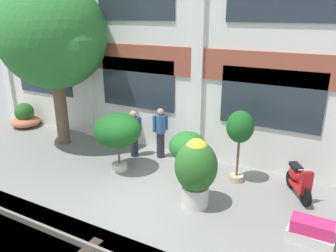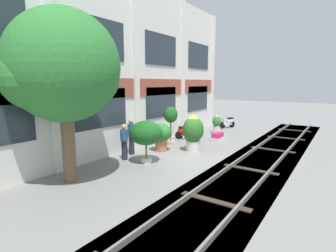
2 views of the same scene
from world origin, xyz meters
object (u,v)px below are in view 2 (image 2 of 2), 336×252
potted_plant_square_trough (218,137)px  resident_by_doorway (124,141)px  scooter_second_parked (185,132)px  scooter_near_curb (228,122)px  resident_watching_tracks (131,135)px  potted_plant_fluted_column (217,123)px  potted_plant_terracotta_small (146,133)px  potted_plant_glazed_jar (161,135)px  potted_plant_ribbed_drum (193,131)px  potted_plant_low_pan (171,116)px  broadleaf_tree (64,70)px

potted_plant_square_trough → resident_by_doorway: bearing=161.3°
scooter_second_parked → scooter_near_curb: bearing=52.8°
potted_plant_square_trough → resident_watching_tracks: 5.38m
potted_plant_fluted_column → potted_plant_square_trough: potted_plant_fluted_column is taller
potted_plant_terracotta_small → resident_watching_tracks: potted_plant_terracotta_small is taller
scooter_second_parked → resident_by_doorway: size_ratio=0.79×
potted_plant_glazed_jar → potted_plant_ribbed_drum: bearing=-57.9°
potted_plant_low_pan → resident_watching_tracks: bearing=171.2°
potted_plant_fluted_column → scooter_near_curb: bearing=3.9°
potted_plant_glazed_jar → potted_plant_terracotta_small: (-1.97, -0.64, 0.45)m
resident_by_doorway → potted_plant_glazed_jar: bearing=42.2°
potted_plant_low_pan → scooter_near_curb: 6.99m
potted_plant_low_pan → potted_plant_glazed_jar: bearing=-165.9°
potted_plant_terracotta_small → resident_by_doorway: size_ratio=1.14×
potted_plant_fluted_column → resident_watching_tracks: bearing=170.6°
potted_plant_low_pan → resident_watching_tracks: 2.81m
scooter_second_parked → resident_watching_tracks: bearing=-125.8°
potted_plant_terracotta_small → broadleaf_tree: bearing=164.8°
potted_plant_low_pan → scooter_near_curb: (6.88, -0.59, -1.11)m
scooter_near_curb → potted_plant_terracotta_small: bearing=30.4°
broadleaf_tree → potted_plant_square_trough: 9.43m
potted_plant_ribbed_drum → scooter_second_parked: 2.81m
broadleaf_tree → scooter_second_parked: size_ratio=4.60×
broadleaf_tree → potted_plant_ribbed_drum: 6.69m
potted_plant_low_pan → scooter_second_parked: potted_plant_low_pan is taller
potted_plant_ribbed_drum → resident_by_doorway: bearing=149.2°
potted_plant_low_pan → resident_watching_tracks: (-2.70, 0.42, -0.65)m
potted_plant_low_pan → scooter_second_parked: 1.96m
scooter_near_curb → resident_watching_tracks: size_ratio=0.75×
potted_plant_ribbed_drum → scooter_second_parked: bearing=38.1°
potted_plant_terracotta_small → potted_plant_low_pan: potted_plant_low_pan is taller
potted_plant_fluted_column → scooter_second_parked: bearing=164.3°
potted_plant_terracotta_small → scooter_second_parked: bearing=11.5°
potted_plant_glazed_jar → scooter_near_curb: bearing=-1.7°
scooter_second_parked → potted_plant_square_trough: bearing=-14.7°
broadleaf_tree → potted_plant_terracotta_small: (3.10, -0.84, -2.50)m
broadleaf_tree → scooter_second_parked: (8.07, 0.17, -3.32)m
broadleaf_tree → potted_plant_low_pan: (6.45, 0.15, -2.21)m
potted_plant_fluted_column → scooter_second_parked: 2.89m
scooter_second_parked → potted_plant_low_pan: bearing=-119.9°
scooter_near_curb → resident_by_doorway: (-10.40, 0.69, 0.40)m
potted_plant_fluted_column → potted_plant_square_trough: 2.52m
potted_plant_ribbed_drum → potted_plant_fluted_column: bearing=10.5°
potted_plant_ribbed_drum → broadleaf_tree: bearing=165.4°
scooter_second_parked → potted_plant_glazed_jar: bearing=-113.6°
potted_plant_square_trough → potted_plant_glazed_jar: bearing=157.4°
broadleaf_tree → potted_plant_glazed_jar: size_ratio=4.21×
broadleaf_tree → resident_by_doorway: 4.14m
potted_plant_glazed_jar → resident_by_doorway: resident_by_doorway is taller
scooter_near_curb → scooter_second_parked: size_ratio=1.02×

